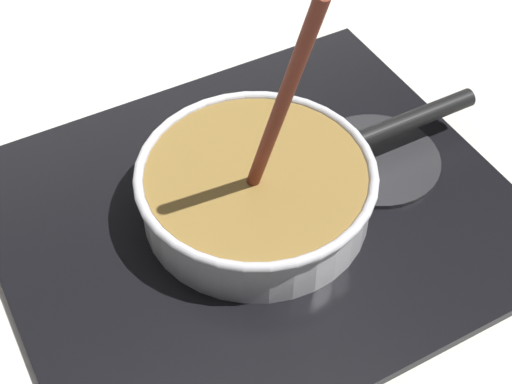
# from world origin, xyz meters

# --- Properties ---
(ground) EXTENTS (2.40, 1.60, 0.04)m
(ground) POSITION_xyz_m (0.00, 0.00, -0.02)
(ground) COLOR beige
(hob_plate) EXTENTS (0.56, 0.48, 0.01)m
(hob_plate) POSITION_xyz_m (0.10, 0.10, 0.01)
(hob_plate) COLOR black
(hob_plate) RESTS_ON ground
(burner_ring) EXTENTS (0.17, 0.17, 0.01)m
(burner_ring) POSITION_xyz_m (0.10, 0.10, 0.02)
(burner_ring) COLOR #592D0C
(burner_ring) RESTS_ON hob_plate
(spare_burner) EXTENTS (0.15, 0.15, 0.01)m
(spare_burner) POSITION_xyz_m (0.26, 0.10, 0.01)
(spare_burner) COLOR #262628
(spare_burner) RESTS_ON hob_plate
(cooking_pan) EXTENTS (0.42, 0.26, 0.32)m
(cooking_pan) POSITION_xyz_m (0.10, 0.10, 0.05)
(cooking_pan) COLOR silver
(cooking_pan) RESTS_ON hob_plate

